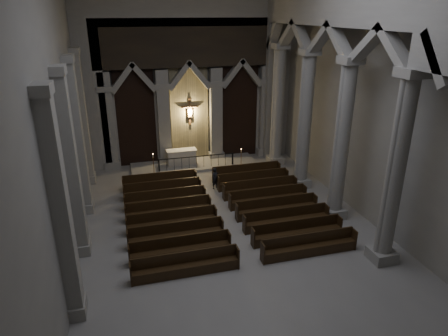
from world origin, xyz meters
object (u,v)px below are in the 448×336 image
at_px(candle_stand_right, 241,164).
at_px(worshipper, 215,178).
at_px(altar, 182,157).
at_px(pews, 223,211).
at_px(altar_rail, 197,161).
at_px(candle_stand_left, 154,170).

xyz_separation_m(candle_stand_right, worshipper, (-2.42, -2.59, 0.26)).
height_order(altar, pews, altar).
distance_m(altar_rail, pews, 6.73).
relative_size(candle_stand_right, pews, 0.15).
xyz_separation_m(altar_rail, worshipper, (0.47, -3.24, -0.01)).
relative_size(candle_stand_left, candle_stand_right, 1.07).
distance_m(altar, candle_stand_left, 2.43).
bearing_deg(pews, candle_stand_left, 114.30).
bearing_deg(altar_rail, candle_stand_left, -172.27).
distance_m(altar, candle_stand_right, 4.07).
height_order(candle_stand_right, worshipper, candle_stand_right).
xyz_separation_m(altar_rail, candle_stand_right, (2.89, -0.65, -0.27)).
relative_size(pews, worshipper, 7.51).
bearing_deg(candle_stand_right, altar, 156.88).
height_order(altar_rail, worshipper, worshipper).
height_order(altar, altar_rail, altar).
distance_m(altar_rail, candle_stand_left, 2.90).
distance_m(candle_stand_left, worshipper, 4.39).
bearing_deg(candle_stand_right, altar_rail, 167.27).
bearing_deg(altar, candle_stand_left, -146.59).
bearing_deg(pews, worshipper, 82.29).
xyz_separation_m(altar, worshipper, (1.32, -4.18, -0.02)).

